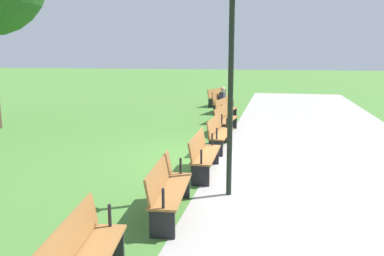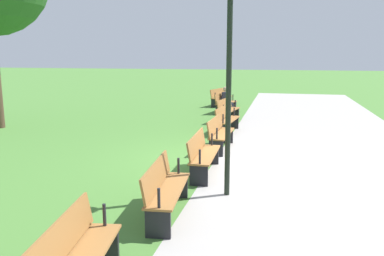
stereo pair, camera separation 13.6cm
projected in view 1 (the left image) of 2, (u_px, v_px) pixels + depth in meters
ground_plane at (215, 160)px, 9.67m from camera, size 120.00×120.00×0.00m
path_paving at (333, 167)px, 9.07m from camera, size 35.43×5.64×0.01m
bench_0 at (218, 97)px, 19.90m from camera, size 1.81×0.94×0.89m
bench_1 at (222, 102)px, 17.60m from camera, size 1.81×0.84×0.89m
bench_2 at (225, 109)px, 15.30m from camera, size 1.80×0.74×0.89m
bench_3 at (225, 119)px, 13.00m from camera, size 1.78×0.63×0.89m
bench_4 at (219, 133)px, 10.72m from camera, size 1.76×0.53×0.89m
bench_5 at (203, 153)px, 8.47m from camera, size 1.76×0.53×0.89m
bench_6 at (168, 188)px, 6.26m from camera, size 1.78×0.63×0.89m
person_seated at (224, 99)px, 17.37m from camera, size 0.41×0.57×1.20m
lamp_post at (231, 50)px, 6.78m from camera, size 0.32×0.32×3.86m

